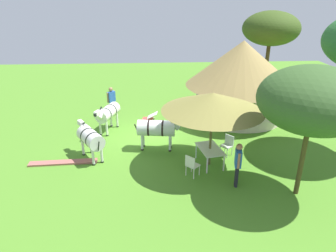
% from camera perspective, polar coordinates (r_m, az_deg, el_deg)
% --- Properties ---
extents(ground_plane, '(36.00, 36.00, 0.00)m').
position_cam_1_polar(ground_plane, '(15.33, -3.46, -2.08)').
color(ground_plane, '#4C8426').
extents(thatched_hut, '(6.09, 6.09, 4.29)m').
position_cam_1_polar(thatched_hut, '(17.66, 13.32, 8.97)').
color(thatched_hut, beige).
rests_on(thatched_hut, ground_plane).
extents(shade_umbrella, '(4.00, 4.00, 3.09)m').
position_cam_1_polar(shade_umbrella, '(11.96, 8.28, 4.42)').
color(shade_umbrella, brown).
rests_on(shade_umbrella, ground_plane).
extents(patio_dining_table, '(1.53, 1.09, 0.74)m').
position_cam_1_polar(patio_dining_table, '(12.78, 7.75, -4.45)').
color(patio_dining_table, silver).
rests_on(patio_dining_table, ground_plane).
extents(patio_chair_east_end, '(0.61, 0.60, 0.90)m').
position_cam_1_polar(patio_chair_east_end, '(13.73, 10.97, -3.25)').
color(patio_chair_east_end, silver).
rests_on(patio_chair_east_end, ground_plane).
extents(patio_chair_near_lawn, '(0.61, 0.61, 0.90)m').
position_cam_1_polar(patio_chair_near_lawn, '(11.95, 4.37, -7.09)').
color(patio_chair_near_lawn, white).
rests_on(patio_chair_near_lawn, ground_plane).
extents(guest_beside_umbrella, '(0.61, 0.31, 1.73)m').
position_cam_1_polar(guest_beside_umbrella, '(11.38, 12.80, -6.34)').
color(guest_beside_umbrella, black).
rests_on(guest_beside_umbrella, ground_plane).
extents(standing_watcher, '(0.49, 0.47, 1.71)m').
position_cam_1_polar(standing_watcher, '(17.94, -10.41, 4.94)').
color(standing_watcher, black).
rests_on(standing_watcher, ground_plane).
extents(striped_lounge_chair, '(0.65, 0.89, 0.60)m').
position_cam_1_polar(striped_lounge_chair, '(16.97, -3.45, 1.42)').
color(striped_lounge_chair, '#D33F37').
rests_on(striped_lounge_chair, ground_plane).
extents(zebra_nearest_camera, '(0.92, 2.34, 1.55)m').
position_cam_1_polar(zebra_nearest_camera, '(13.79, -1.97, -0.44)').
color(zebra_nearest_camera, silver).
rests_on(zebra_nearest_camera, ground_plane).
extents(zebra_by_umbrella, '(2.12, 1.14, 1.55)m').
position_cam_1_polar(zebra_by_umbrella, '(15.87, -11.10, 2.37)').
color(zebra_by_umbrella, silver).
rests_on(zebra_by_umbrella, ground_plane).
extents(zebra_toward_hut, '(1.86, 1.39, 1.51)m').
position_cam_1_polar(zebra_toward_hut, '(13.39, -14.18, -2.12)').
color(zebra_toward_hut, silver).
rests_on(zebra_toward_hut, ground_plane).
extents(acacia_tree_left_background, '(3.52, 3.52, 4.56)m').
position_cam_1_polar(acacia_tree_left_background, '(10.70, 25.33, 4.41)').
color(acacia_tree_left_background, '#48401D').
rests_on(acacia_tree_left_background, ground_plane).
extents(acacia_tree_behind_hut, '(3.62, 3.62, 5.61)m').
position_cam_1_polar(acacia_tree_behind_hut, '(21.63, 18.48, 16.68)').
color(acacia_tree_behind_hut, '#47371D').
rests_on(acacia_tree_behind_hut, ground_plane).
extents(brick_patio_kerb, '(0.49, 2.81, 0.08)m').
position_cam_1_polar(brick_patio_kerb, '(13.74, -18.77, -6.38)').
color(brick_patio_kerb, '#A25C52').
rests_on(brick_patio_kerb, ground_plane).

